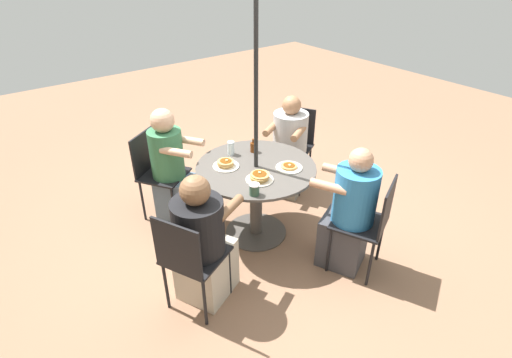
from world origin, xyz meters
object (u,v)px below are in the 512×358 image
object	(u,v)px
syrup_bottle	(253,147)
drinking_glass_a	(231,148)
patio_chair_north	(294,142)
diner_north	(289,150)
patio_chair_west	(369,220)
pancake_plate_c	(289,167)
coffee_cup	(254,189)
pancake_plate_a	(260,177)
patio_table	(256,184)
pancake_plate_b	(226,164)
patio_chair_south	(189,256)
diner_east	(171,169)
patio_chair_east	(156,169)
diner_south	(203,245)
diner_west	(349,215)

from	to	relation	value
syrup_bottle	drinking_glass_a	distance (m)	0.22
patio_chair_north	syrup_bottle	world-z (taller)	patio_chair_north
patio_chair_north	syrup_bottle	size ratio (longest dim) A/B	6.78
diner_north	patio_chair_west	world-z (taller)	diner_north
pancake_plate_c	coffee_cup	bearing A→B (deg)	106.53
patio_chair_north	drinking_glass_a	size ratio (longest dim) A/B	6.95
pancake_plate_a	syrup_bottle	size ratio (longest dim) A/B	1.79
patio_table	pancake_plate_b	distance (m)	0.34
patio_chair_south	pancake_plate_c	world-z (taller)	patio_chair_south
diner_east	coffee_cup	size ratio (longest dim) A/B	12.23
patio_chair_south	drinking_glass_a	bearing A→B (deg)	105.38
pancake_plate_c	drinking_glass_a	size ratio (longest dim) A/B	1.84
diner_north	patio_chair_south	size ratio (longest dim) A/B	1.24
diner_east	patio_chair_south	distance (m)	1.26
patio_chair_east	syrup_bottle	size ratio (longest dim) A/B	6.78
pancake_plate_a	diner_south	bearing A→B (deg)	103.58
patio_chair_west	pancake_plate_b	bearing A→B (deg)	95.88
diner_north	patio_chair_east	world-z (taller)	diner_north
drinking_glass_a	pancake_plate_a	bearing A→B (deg)	171.65
patio_chair_north	syrup_bottle	distance (m)	0.85
patio_chair_west	syrup_bottle	size ratio (longest dim) A/B	6.78
patio_chair_west	pancake_plate_a	world-z (taller)	patio_chair_west
patio_table	diner_east	bearing A→B (deg)	33.25
pancake_plate_a	pancake_plate_b	distance (m)	0.38
patio_table	pancake_plate_c	size ratio (longest dim) A/B	4.58
diner_south	coffee_cup	size ratio (longest dim) A/B	11.67
patio_chair_south	drinking_glass_a	xyz separation A→B (m)	(0.76, -0.90, 0.28)
diner_west	patio_table	bearing A→B (deg)	90.00
diner_south	pancake_plate_a	xyz separation A→B (m)	(0.16, -0.67, 0.27)
diner_west	syrup_bottle	distance (m)	1.09
diner_east	diner_west	distance (m)	1.74
syrup_bottle	patio_chair_north	bearing A→B (deg)	-71.59
patio_chair_north	drinking_glass_a	xyz separation A→B (m)	(-0.17, 0.96, 0.28)
patio_chair_east	diner_west	distance (m)	1.91
diner_east	diner_west	xyz separation A→B (m)	(-1.53, -0.83, -0.03)
pancake_plate_a	pancake_plate_c	bearing A→B (deg)	-89.66
diner_south	patio_chair_west	bearing A→B (deg)	39.33
diner_south	pancake_plate_a	distance (m)	0.74
pancake_plate_b	pancake_plate_c	distance (m)	0.56
patio_chair_north	drinking_glass_a	distance (m)	1.01
diner_south	diner_west	world-z (taller)	diner_west
coffee_cup	pancake_plate_c	bearing A→B (deg)	-73.47
diner_east	pancake_plate_b	bearing A→B (deg)	81.64
patio_chair_north	coffee_cup	distance (m)	1.49
patio_chair_east	syrup_bottle	distance (m)	1.00
patio_chair_west	diner_west	xyz separation A→B (m)	(0.15, 0.07, -0.01)
diner_west	diner_south	bearing A→B (deg)	135.40
pancake_plate_a	patio_chair_west	bearing A→B (deg)	-143.93
diner_west	pancake_plate_b	bearing A→B (deg)	96.77
patio_chair_south	drinking_glass_a	world-z (taller)	patio_chair_south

